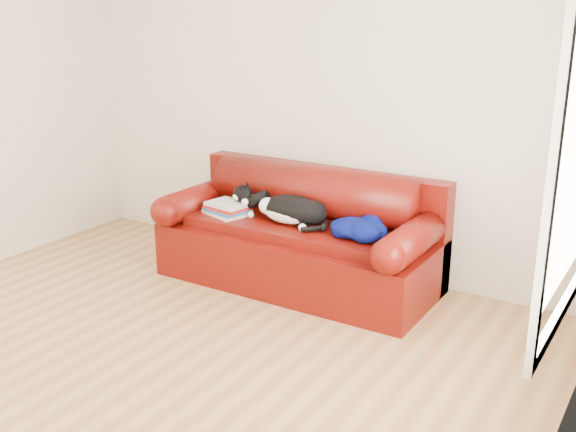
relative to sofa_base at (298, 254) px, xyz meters
name	(u,v)px	position (x,y,z in m)	size (l,w,h in m)	color
ground	(150,359)	(-0.15, -1.49, -0.24)	(4.50, 4.50, 0.00)	#95643B
room_shell	(150,82)	(-0.02, -1.48, 1.43)	(4.52, 4.02, 2.61)	beige
sofa_base	(298,254)	(0.00, 0.00, 0.00)	(2.10, 0.90, 0.50)	#430205
sofa_back	(314,208)	(0.00, 0.24, 0.30)	(2.10, 1.01, 0.88)	#430205
book_stack	(227,208)	(-0.56, -0.14, 0.31)	(0.39, 0.34, 0.10)	beige
cat	(292,210)	(-0.02, -0.06, 0.36)	(0.74, 0.29, 0.27)	black
blanket	(358,227)	(0.53, -0.06, 0.32)	(0.48, 0.47, 0.14)	#02043F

